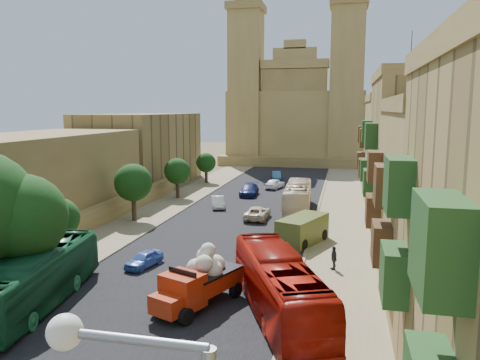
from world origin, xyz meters
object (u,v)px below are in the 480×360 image
at_px(street_tree_b, 133,183).
at_px(olive_pickup, 303,230).
at_px(street_tree_d, 206,163).
at_px(pedestrian_c, 334,258).
at_px(street_tree_c, 177,171).
at_px(bus_green_north, 37,278).
at_px(car_dkblue, 249,190).
at_px(red_truck, 198,280).
at_px(bus_red_east, 279,285).
at_px(car_white_a, 218,202).
at_px(bus_cream_east, 298,197).
at_px(car_blue_a, 144,259).
at_px(pedestrian_a, 310,313).
at_px(car_cream, 257,213).
at_px(street_tree_a, 59,219).
at_px(church, 297,115).
at_px(car_blue_b, 277,175).

xyz_separation_m(street_tree_b, olive_pickup, (16.50, -4.00, -2.67)).
bearing_deg(street_tree_d, pedestrian_c, -60.63).
xyz_separation_m(street_tree_c, street_tree_d, (-0.00, 12.00, -0.32)).
height_order(street_tree_b, bus_green_north, street_tree_b).
bearing_deg(car_dkblue, red_truck, -86.79).
height_order(bus_green_north, pedestrian_c, bus_green_north).
relative_size(bus_green_north, bus_red_east, 0.97).
height_order(street_tree_b, street_tree_c, street_tree_b).
height_order(street_tree_d, bus_red_east, street_tree_d).
height_order(red_truck, car_white_a, red_truck).
distance_m(bus_green_north, bus_cream_east, 29.69).
height_order(car_blue_a, pedestrian_a, pedestrian_a).
bearing_deg(car_cream, olive_pickup, 124.84).
bearing_deg(car_white_a, street_tree_a, -126.01).
bearing_deg(street_tree_c, bus_red_east, -60.91).
bearing_deg(pedestrian_a, church, -98.14).
bearing_deg(street_tree_d, car_dkblue, -46.59).
relative_size(red_truck, car_white_a, 1.61).
relative_size(red_truck, pedestrian_a, 3.45).
bearing_deg(bus_cream_east, bus_green_north, 64.44).
bearing_deg(car_dkblue, street_tree_c, -161.16).
xyz_separation_m(bus_green_north, car_dkblue, (4.67, 34.76, -0.84)).
distance_m(bus_red_east, car_white_a, 27.20).
bearing_deg(bus_green_north, car_white_a, 75.51).
bearing_deg(bus_cream_east, olive_pickup, 94.58).
relative_size(street_tree_a, olive_pickup, 0.79).
xyz_separation_m(church, car_blue_a, (-3.50, -66.84, -8.97)).
distance_m(street_tree_a, olive_pickup, 18.44).
bearing_deg(street_tree_a, car_blue_b, 77.18).
height_order(street_tree_a, bus_cream_east, street_tree_a).
height_order(church, street_tree_b, church).
xyz_separation_m(street_tree_a, pedestrian_c, (19.12, 2.03, -2.17)).
relative_size(church, bus_green_north, 3.26).
distance_m(street_tree_b, bus_green_north, 19.82).
bearing_deg(church, car_dkblue, -92.68).
bearing_deg(street_tree_d, street_tree_a, -90.00).
bearing_deg(bus_cream_east, street_tree_d, -49.95).
bearing_deg(street_tree_a, street_tree_c, 90.00).
xyz_separation_m(street_tree_d, olive_pickup, (16.50, -28.00, -1.88)).
bearing_deg(street_tree_a, church, 81.46).
bearing_deg(church, street_tree_b, -100.38).
xyz_separation_m(street_tree_b, street_tree_c, (0.00, 12.00, -0.47)).
bearing_deg(olive_pickup, bus_cream_east, 97.54).
distance_m(street_tree_c, car_cream, 14.65).
bearing_deg(car_cream, street_tree_b, 15.92).
height_order(street_tree_d, bus_cream_east, street_tree_d).
distance_m(street_tree_a, car_dkblue, 28.65).
distance_m(red_truck, car_blue_a, 7.75).
bearing_deg(bus_red_east, pedestrian_a, 117.97).
bearing_deg(street_tree_d, street_tree_b, -90.00).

